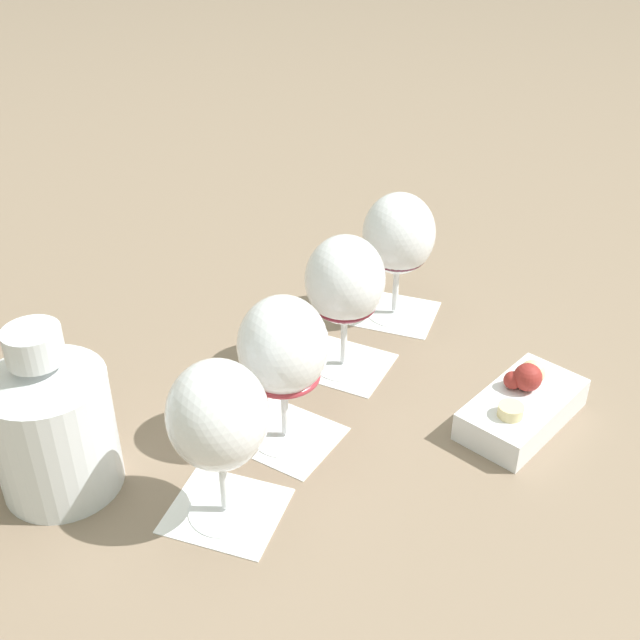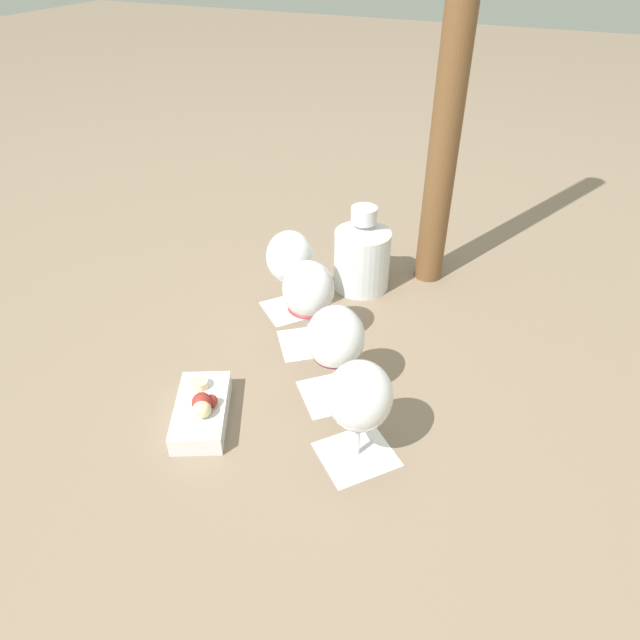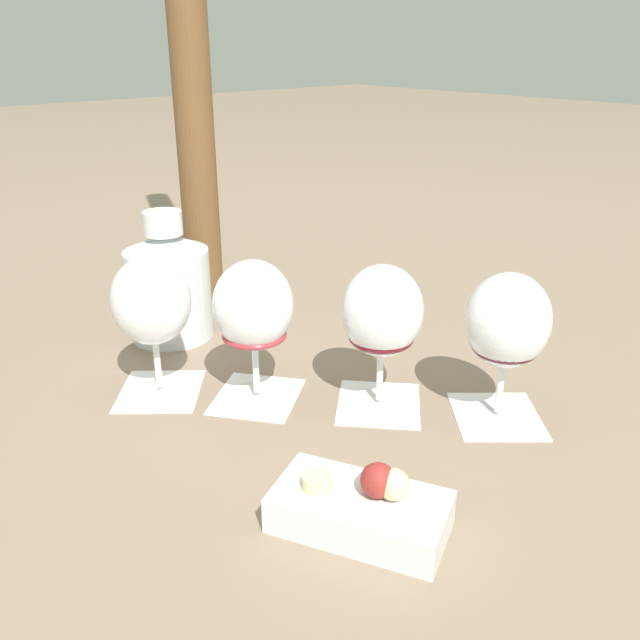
% 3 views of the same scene
% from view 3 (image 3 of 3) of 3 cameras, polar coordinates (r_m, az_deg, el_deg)
% --- Properties ---
extents(ground_plane, '(8.00, 8.00, 0.00)m').
position_cam_3_polar(ground_plane, '(0.82, -0.01, -6.91)').
color(ground_plane, '#7F6B56').
extents(tasting_card_0, '(0.14, 0.15, 0.00)m').
position_cam_3_polar(tasting_card_0, '(0.87, -13.30, -5.80)').
color(tasting_card_0, white).
rests_on(tasting_card_0, ground_plane).
extents(tasting_card_1, '(0.14, 0.14, 0.00)m').
position_cam_3_polar(tasting_card_1, '(0.83, -5.33, -6.41)').
color(tasting_card_1, white).
rests_on(tasting_card_1, ground_plane).
extents(tasting_card_2, '(0.15, 0.14, 0.00)m').
position_cam_3_polar(tasting_card_2, '(0.82, 4.96, -7.01)').
color(tasting_card_2, white).
rests_on(tasting_card_2, ground_plane).
extents(tasting_card_3, '(0.14, 0.15, 0.00)m').
position_cam_3_polar(tasting_card_3, '(0.82, 14.66, -7.78)').
color(tasting_card_3, white).
rests_on(tasting_card_3, ground_plane).
extents(wine_glass_0, '(0.09, 0.09, 0.17)m').
position_cam_3_polar(wine_glass_0, '(0.82, -14.00, 1.06)').
color(wine_glass_0, white).
rests_on(wine_glass_0, tasting_card_0).
extents(wine_glass_1, '(0.09, 0.09, 0.17)m').
position_cam_3_polar(wine_glass_1, '(0.79, -5.63, 0.77)').
color(wine_glass_1, white).
rests_on(wine_glass_1, tasting_card_1).
extents(wine_glass_2, '(0.09, 0.09, 0.17)m').
position_cam_3_polar(wine_glass_2, '(0.77, 5.24, 0.21)').
color(wine_glass_2, white).
rests_on(wine_glass_2, tasting_card_2).
extents(wine_glass_3, '(0.09, 0.09, 0.17)m').
position_cam_3_polar(wine_glass_3, '(0.77, 15.47, -0.60)').
color(wine_glass_3, white).
rests_on(wine_glass_3, tasting_card_3).
extents(ceramic_vase, '(0.12, 0.12, 0.19)m').
position_cam_3_polar(ceramic_vase, '(0.99, -12.65, 3.00)').
color(ceramic_vase, silver).
rests_on(ceramic_vase, ground_plane).
extents(snack_dish, '(0.14, 0.17, 0.07)m').
position_cam_3_polar(snack_dish, '(0.62, 3.55, -15.47)').
color(snack_dish, silver).
rests_on(snack_dish, ground_plane).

